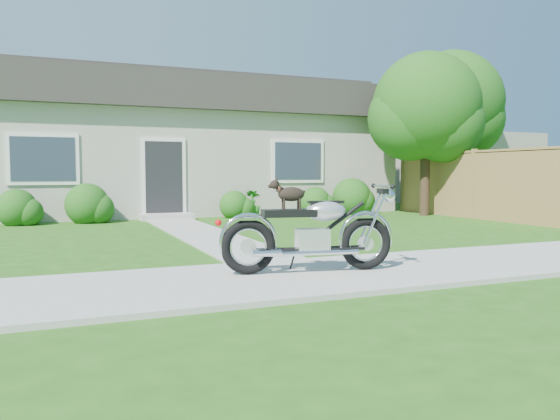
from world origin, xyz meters
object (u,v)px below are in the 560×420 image
Objects in this scene: house at (192,145)px; potted_plant_right at (253,203)px; motorcycle_with_dog at (312,231)px; fence at (474,184)px; potted_plant_left at (102,209)px; tree_near at (431,111)px; tree_far at (455,108)px.

house is 3.98m from potted_plant_right.
house reaches higher than motorcycle_with_dog.
motorcycle_with_dog is at bearing -143.44° from fence.
potted_plant_left is (-3.15, -3.44, -1.82)m from house.
potted_plant_left is 0.86× the size of potted_plant_right.
motorcycle_with_dog is (-2.27, -8.47, 0.16)m from potted_plant_right.
house is 8.96m from fence.
motorcycle_with_dog is (1.80, -8.47, 0.21)m from potted_plant_left.
fence is 2.99× the size of motorcycle_with_dog.
tree_near is (-0.41, 1.35, 2.10)m from fence.
fence is at bearing -44.74° from house.
tree_near is 7.10× the size of potted_plant_left.
tree_far is (2.85, 2.37, 0.48)m from tree_near.
house is at bearing 104.95° from potted_plant_right.
tree_near reaches higher than motorcycle_with_dog.
house is 5.70× the size of motorcycle_with_dog.
tree_far is 14.10m from motorcycle_with_dog.
fence reaches higher than motorcycle_with_dog.
fence is 8.57× the size of potted_plant_right.
tree_near reaches higher than fence.
house is 18.88× the size of potted_plant_left.
tree_far reaches higher than potted_plant_left.
house is at bearing 135.26° from fence.
motorcycle_with_dog is at bearing -137.06° from tree_far.
fence is at bearing -72.94° from tree_near.
tree_far is (2.44, 3.71, 2.58)m from fence.
fence is 6.09m from potted_plant_right.
house is 9.20m from tree_far.
tree_far is at bearing 4.40° from potted_plant_left.
motorcycle_with_dog is at bearing -78.04° from potted_plant_left.
potted_plant_left is at bearing 180.00° from potted_plant_right.
tree_far reaches higher than house.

